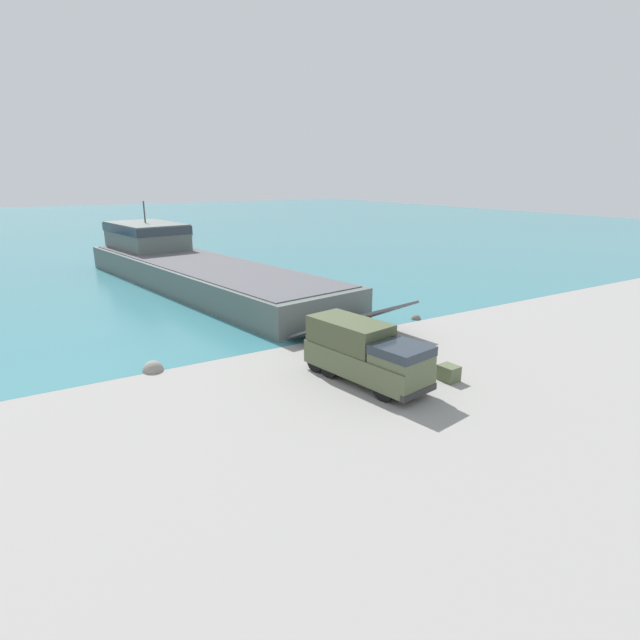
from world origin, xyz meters
name	(u,v)px	position (x,y,z in m)	size (l,w,h in m)	color
ground_plane	(351,368)	(0.00, 0.00, 0.00)	(240.00, 240.00, 0.00)	gray
water_surface	(94,227)	(0.00, 95.26, 0.00)	(240.00, 180.00, 0.01)	teal
landing_craft	(188,264)	(-0.52, 27.89, 1.88)	(14.44, 42.62, 7.68)	#56605B
military_truck	(365,352)	(-0.44, -1.85, 1.62)	(3.60, 7.47, 3.08)	#566042
soldier_on_ramp	(394,350)	(2.17, -1.00, 0.96)	(0.50, 0.42, 1.67)	#6B664C
moored_boat_a	(179,233)	(10.43, 68.71, 0.61)	(6.38, 7.00, 1.85)	#B22323
cargo_crate	(449,373)	(3.37, -4.06, 0.41)	(0.83, 0.99, 0.83)	#566042
shoreline_rock_a	(153,371)	(-9.54, 5.45, 0.00)	(1.14, 1.14, 1.14)	gray
shoreline_rock_b	(416,319)	(9.90, 5.68, 0.00)	(0.72, 0.72, 0.72)	#66605B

